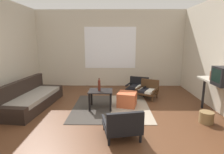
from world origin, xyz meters
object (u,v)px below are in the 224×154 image
Objects in this scene: couch at (31,99)px; armchair_corner at (148,90)px; armchair_striped_foreground at (122,125)px; ottoman_orange at (127,99)px; console_shelf at (223,88)px; wicker_basket at (206,117)px; armchair_by_window at (138,86)px; glass_bottle at (99,85)px; coffee_table at (101,94)px; clay_vase at (215,75)px.

armchair_corner is (3.10, 0.77, 0.04)m from couch.
armchair_striped_foreground is 1.57m from ottoman_orange.
console_shelf is 0.68m from wicker_basket.
console_shelf is at bearing -53.39° from armchair_by_window.
couch is 2.70× the size of armchair_by_window.
armchair_by_window is 1.75m from glass_bottle.
wicker_basket is at bearing -19.10° from coffee_table.
armchair_corner is at bearing 128.83° from console_shelf.
clay_vase is 0.99× the size of glass_bottle.
armchair_striped_foreground reaches higher than coffee_table.
wicker_basket is (-0.31, -0.09, -0.60)m from console_shelf.
console_shelf reaches higher than armchair_striped_foreground.
couch is at bearing 174.55° from clay_vase.
armchair_striped_foreground is 2.40× the size of clay_vase.
clay_vase is 1.08× the size of wicker_basket.
ottoman_orange reaches higher than wicker_basket.
console_shelf reaches higher than ottoman_orange.
ottoman_orange is (-0.66, -0.69, -0.07)m from armchair_corner.
glass_bottle is (-2.59, 0.68, -0.12)m from console_shelf.
wicker_basket is (-0.31, -0.43, -0.80)m from clay_vase.
glass_bottle is (-0.03, -0.01, 0.23)m from coffee_table.
glass_bottle is at bearing -166.16° from coffee_table.
coffee_table reaches higher than wicker_basket.
armchair_by_window is 2.31m from clay_vase.
ottoman_orange is 0.27× the size of console_shelf.
couch is 6.67× the size of glass_bottle.
coffee_table is 0.71m from ottoman_orange.
wicker_basket is (0.92, -1.62, -0.14)m from armchair_corner.
armchair_corner is at bearing 32.58° from coffee_table.
wicker_basket is (4.02, -0.85, -0.10)m from couch.
armchair_striped_foreground is at bearing -153.06° from clay_vase.
glass_bottle is at bearing 110.08° from armchair_striped_foreground.
armchair_corner is at bearing -61.99° from armchair_by_window.
couch is at bearing -156.78° from armchair_by_window.
couch reaches higher than armchair_by_window.
couch is 4.41m from clay_vase.
couch reaches higher than coffee_table.
wicker_basket is at bearing -18.69° from glass_bottle.
clay_vase is at bearing 54.11° from wicker_basket.
coffee_table is at bearing 160.90° from wicker_basket.
clay_vase reaches higher than glass_bottle.
armchair_by_window is at bearing 126.61° from console_shelf.
clay_vase reaches higher than coffee_table.
console_shelf is (1.48, -1.99, 0.47)m from armchair_by_window.
armchair_by_window is 2.38m from wicker_basket.
ottoman_orange is 1.84m from wicker_basket.
ottoman_orange is (2.44, 0.09, -0.03)m from couch.
clay_vase reaches higher than ottoman_orange.
glass_bottle is at bearing -147.78° from armchair_corner.
ottoman_orange is at bearing -133.72° from armchair_corner.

